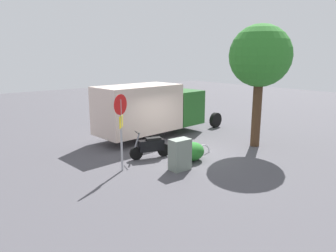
{
  "coord_description": "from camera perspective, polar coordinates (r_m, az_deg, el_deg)",
  "views": [
    {
      "loc": [
        9.39,
        10.08,
        4.28
      ],
      "look_at": [
        1.24,
        0.37,
        1.44
      ],
      "focal_mm": 33.46,
      "sensor_mm": 36.0,
      "label": 1
    }
  ],
  "objects": [
    {
      "name": "bike_rack_hoop",
      "position": [
        14.15,
        6.35,
        -5.04
      ],
      "size": [
        0.85,
        0.07,
        0.85
      ],
      "primitive_type": "torus",
      "rotation": [
        1.57,
        0.0,
        -0.03
      ],
      "color": "#B7B7BC",
      "rests_on": "ground"
    },
    {
      "name": "utility_cabinet",
      "position": [
        11.98,
        2.18,
        -5.21
      ],
      "size": [
        0.8,
        0.55,
        1.22
      ],
      "primitive_type": "cube",
      "rotation": [
        0.0,
        0.0,
        -0.05
      ],
      "color": "slate",
      "rests_on": "ground"
    },
    {
      "name": "stop_sign",
      "position": [
        11.66,
        -8.57,
        0.97
      ],
      "size": [
        0.71,
        0.33,
        2.93
      ],
      "color": "#9E9EA3",
      "rests_on": "ground"
    },
    {
      "name": "box_truck_near",
      "position": [
        16.72,
        -2.84,
        3.35
      ],
      "size": [
        8.0,
        2.7,
        2.83
      ],
      "rotation": [
        0.0,
        0.0,
        3.21
      ],
      "color": "black",
      "rests_on": "ground"
    },
    {
      "name": "ground_plane",
      "position": [
        14.42,
        2.83,
        -4.63
      ],
      "size": [
        60.0,
        60.0,
        0.0
      ],
      "primitive_type": "plane",
      "color": "#4B494E"
    },
    {
      "name": "motorcycle",
      "position": [
        13.38,
        -3.12,
        -3.7
      ],
      "size": [
        1.76,
        0.77,
        1.2
      ],
      "rotation": [
        0.0,
        0.0,
        -0.3
      ],
      "color": "black",
      "rests_on": "ground"
    },
    {
      "name": "shrub_near_sign",
      "position": [
        13.11,
        4.34,
        -4.65
      ],
      "size": [
        1.14,
        0.93,
        0.78
      ],
      "primitive_type": "ellipsoid",
      "color": "#266E26",
      "rests_on": "ground"
    },
    {
      "name": "street_tree",
      "position": [
        15.29,
        16.42,
        11.94
      ],
      "size": [
        2.86,
        2.86,
        5.72
      ],
      "color": "#47301E",
      "rests_on": "ground"
    }
  ]
}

